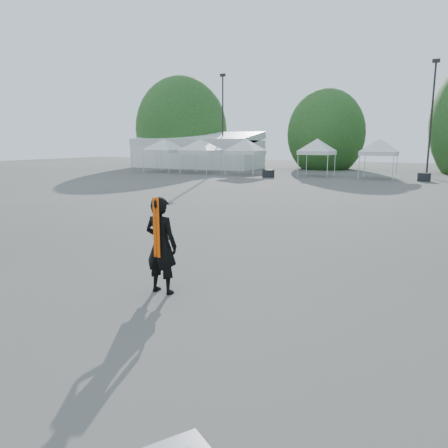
% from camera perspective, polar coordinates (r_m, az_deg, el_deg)
% --- Properties ---
extents(ground, '(120.00, 120.00, 0.00)m').
position_cam_1_polar(ground, '(11.37, 1.19, -4.90)').
color(ground, '#474442').
rests_on(ground, ground).
extents(marquee, '(15.00, 6.25, 4.23)m').
position_cam_1_polar(marquee, '(52.26, -3.59, 9.49)').
color(marquee, silver).
rests_on(marquee, ground).
extents(light_pole_west, '(0.60, 0.25, 10.30)m').
position_cam_1_polar(light_pole_west, '(49.50, -0.16, 13.85)').
color(light_pole_west, black).
rests_on(light_pole_west, ground).
extents(light_pole_east, '(0.60, 0.25, 9.80)m').
position_cam_1_polar(light_pole_east, '(41.95, 25.51, 13.05)').
color(light_pole_east, black).
rests_on(light_pole_east, ground).
extents(tree_far_w, '(4.80, 4.80, 7.30)m').
position_cam_1_polar(tree_far_w, '(56.93, -5.58, 12.15)').
color(tree_far_w, '#382314').
rests_on(tree_far_w, ground).
extents(tree_mid_w, '(4.16, 4.16, 6.33)m').
position_cam_1_polar(tree_mid_w, '(51.47, 13.18, 11.40)').
color(tree_mid_w, '#382314').
rests_on(tree_mid_w, ground).
extents(tent_a, '(4.73, 4.73, 3.88)m').
position_cam_1_polar(tent_a, '(45.88, -7.79, 10.61)').
color(tent_a, silver).
rests_on(tent_a, ground).
extents(tent_b, '(4.50, 4.50, 3.88)m').
position_cam_1_polar(tent_b, '(43.44, -3.08, 10.69)').
color(tent_b, silver).
rests_on(tent_b, ground).
extents(tent_c, '(4.24, 4.24, 3.88)m').
position_cam_1_polar(tent_c, '(41.22, 2.85, 10.69)').
color(tent_c, silver).
rests_on(tent_c, ground).
extents(tent_d, '(4.02, 4.02, 3.88)m').
position_cam_1_polar(tent_d, '(40.21, 12.10, 10.47)').
color(tent_d, silver).
rests_on(tent_d, ground).
extents(tent_e, '(4.02, 4.02, 3.88)m').
position_cam_1_polar(tent_e, '(38.91, 19.67, 10.09)').
color(tent_e, silver).
rests_on(tent_e, ground).
extents(man, '(0.74, 0.50, 1.99)m').
position_cam_1_polar(man, '(8.93, -8.22, -2.75)').
color(man, black).
rests_on(man, ground).
extents(crate_west, '(0.91, 0.73, 0.66)m').
position_cam_1_polar(crate_west, '(38.28, 5.81, 6.57)').
color(crate_west, black).
rests_on(crate_west, ground).
extents(crate_mid, '(0.94, 0.78, 0.66)m').
position_cam_1_polar(crate_mid, '(37.60, 24.67, 5.58)').
color(crate_mid, black).
rests_on(crate_mid, ground).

